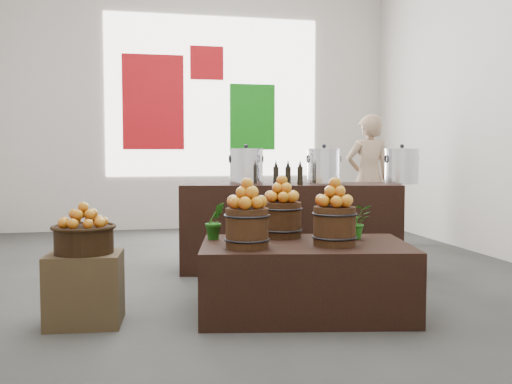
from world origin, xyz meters
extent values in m
plane|color=#383835|center=(0.00, 0.00, 0.00)|extent=(7.00, 7.00, 0.00)
cube|color=beige|center=(0.00, 3.50, 2.00)|extent=(6.00, 0.04, 4.00)
cube|color=white|center=(0.30, 3.48, 2.00)|extent=(3.20, 0.02, 2.40)
cube|color=#B00D14|center=(-0.60, 3.47, 1.90)|extent=(0.90, 0.04, 1.40)
cube|color=#127412|center=(0.90, 3.47, 1.70)|extent=(0.70, 0.04, 1.00)
cube|color=#B00D14|center=(0.20, 3.47, 2.50)|extent=(0.50, 0.04, 0.50)
cube|color=#4D3923|center=(-1.19, -1.26, 0.24)|extent=(0.51, 0.43, 0.48)
cylinder|color=black|center=(-1.19, -1.26, 0.57)|extent=(0.39, 0.39, 0.18)
cube|color=black|center=(0.33, -1.30, 0.25)|extent=(1.60, 1.14, 0.51)
cylinder|color=#38220F|center=(-0.12, -1.43, 0.64)|extent=(0.29, 0.29, 0.27)
cylinder|color=#38220F|center=(0.50, -1.44, 0.64)|extent=(0.29, 0.29, 0.27)
cylinder|color=#38220F|center=(0.23, -1.01, 0.64)|extent=(0.29, 0.29, 0.27)
imported|color=#195912|center=(0.75, -1.18, 0.64)|extent=(0.23, 0.20, 0.26)
imported|color=#195912|center=(-0.27, -0.99, 0.64)|extent=(0.18, 0.16, 0.27)
cube|color=black|center=(0.62, 0.18, 0.43)|extent=(2.17, 1.08, 0.85)
cylinder|color=silver|center=(0.20, 0.27, 1.01)|extent=(0.32, 0.32, 0.32)
cylinder|color=silver|center=(0.94, 0.12, 1.01)|extent=(0.32, 0.32, 0.32)
cylinder|color=silver|center=(1.68, -0.04, 1.01)|extent=(0.32, 0.32, 0.32)
imported|color=#97795C|center=(2.09, 1.76, 0.82)|extent=(0.60, 0.40, 1.64)
camera|label=1|loc=(-0.83, -5.18, 1.15)|focal=40.00mm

